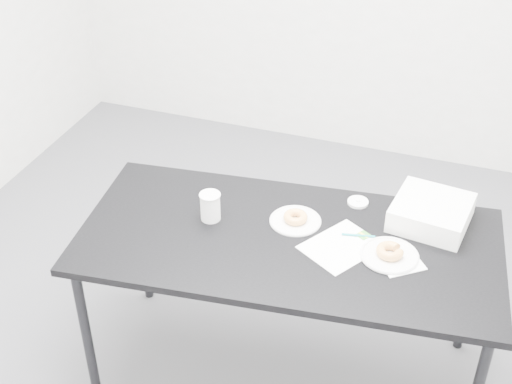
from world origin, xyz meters
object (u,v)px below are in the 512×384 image
(donut_far, at_px, (295,217))
(coffee_cup, at_px, (210,206))
(plate_far, at_px, (295,221))
(table, at_px, (288,249))
(scorecard, at_px, (341,246))
(bakery_box, at_px, (431,212))
(donut_near, at_px, (390,251))
(plate_near, at_px, (389,255))
(pen, at_px, (358,235))

(donut_far, xyz_separation_m, coffee_cup, (-0.35, -0.10, 0.04))
(plate_far, distance_m, coffee_cup, 0.36)
(donut_far, bearing_deg, table, -86.68)
(donut_far, bearing_deg, scorecard, -24.27)
(donut_far, bearing_deg, bakery_box, 18.82)
(plate_far, xyz_separation_m, coffee_cup, (-0.35, -0.10, 0.06))
(scorecard, bearing_deg, bakery_box, 73.50)
(scorecard, height_order, coffee_cup, coffee_cup)
(donut_near, height_order, bakery_box, bakery_box)
(table, height_order, coffee_cup, coffee_cup)
(coffee_cup, bearing_deg, plate_far, 16.12)
(plate_far, distance_m, bakery_box, 0.57)
(donut_near, bearing_deg, plate_near, 0.00)
(scorecard, bearing_deg, table, -143.84)
(table, height_order, donut_near, donut_near)
(table, bearing_deg, plate_far, 86.95)
(donut_near, bearing_deg, plate_far, 166.75)
(donut_near, distance_m, plate_far, 0.43)
(donut_near, xyz_separation_m, coffee_cup, (-0.76, -0.00, 0.04))
(plate_near, xyz_separation_m, donut_far, (-0.42, 0.10, 0.02))
(plate_near, height_order, bakery_box, bakery_box)
(plate_far, height_order, coffee_cup, coffee_cup)
(pen, xyz_separation_m, donut_near, (0.14, -0.08, 0.02))
(plate_far, height_order, donut_far, donut_far)
(pen, height_order, donut_near, donut_near)
(pen, relative_size, donut_near, 1.25)
(pen, distance_m, coffee_cup, 0.63)
(scorecard, bearing_deg, plate_near, 32.05)
(donut_near, xyz_separation_m, bakery_box, (0.12, 0.28, 0.02))
(plate_far, bearing_deg, table, -86.68)
(table, relative_size, coffee_cup, 14.26)
(plate_far, bearing_deg, plate_near, -13.25)
(coffee_cup, bearing_deg, plate_near, 0.10)
(plate_near, xyz_separation_m, donut_near, (0.00, 0.00, 0.02))
(donut_near, relative_size, donut_far, 1.07)
(plate_near, bearing_deg, pen, 149.78)
(plate_near, xyz_separation_m, bakery_box, (0.12, 0.28, 0.04))
(pen, bearing_deg, donut_far, 165.23)
(pen, xyz_separation_m, coffee_cup, (-0.62, -0.08, 0.06))
(plate_near, height_order, plate_far, plate_near)
(pen, bearing_deg, plate_near, -41.91)
(plate_near, height_order, donut_near, donut_near)
(table, xyz_separation_m, scorecard, (0.22, 0.02, 0.06))
(donut_near, bearing_deg, coffee_cup, -179.90)
(plate_far, xyz_separation_m, bakery_box, (0.54, 0.18, 0.05))
(donut_far, distance_m, coffee_cup, 0.36)
(table, height_order, plate_near, plate_near)
(scorecard, relative_size, donut_far, 2.87)
(table, height_order, donut_far, donut_far)
(plate_near, bearing_deg, scorecard, -179.26)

